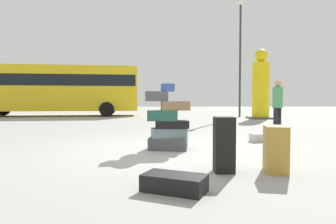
# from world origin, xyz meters

# --- Properties ---
(ground_plane) EXTENTS (80.00, 80.00, 0.00)m
(ground_plane) POSITION_xyz_m (0.00, 0.00, 0.00)
(ground_plane) COLOR #9E9E99
(suitcase_tower) EXTENTS (0.92, 0.58, 1.35)m
(suitcase_tower) POSITION_xyz_m (0.20, 0.10, 0.52)
(suitcase_tower) COLOR #4C4C51
(suitcase_tower) RESTS_ON ground
(suitcase_black_foreground_far) EXTENTS (0.27, 0.28, 0.78)m
(suitcase_black_foreground_far) POSITION_xyz_m (0.98, -1.78, 0.39)
(suitcase_black_foreground_far) COLOR black
(suitcase_black_foreground_far) RESTS_ON ground
(suitcase_cream_foreground_near) EXTENTS (0.61, 0.40, 0.20)m
(suitcase_cream_foreground_near) POSITION_xyz_m (2.53, 1.28, 0.10)
(suitcase_cream_foreground_near) COLOR beige
(suitcase_cream_foreground_near) RESTS_ON ground
(suitcase_tan_behind_tower) EXTENTS (0.36, 0.45, 0.65)m
(suitcase_tan_behind_tower) POSITION_xyz_m (1.70, -1.80, 0.33)
(suitcase_tan_behind_tower) COLOR #B28C33
(suitcase_tan_behind_tower) RESTS_ON ground
(suitcase_black_left_side) EXTENTS (0.78, 0.62, 0.19)m
(suitcase_black_left_side) POSITION_xyz_m (0.25, -2.65, 0.09)
(suitcase_black_left_side) COLOR black
(suitcase_black_left_side) RESTS_ON ground
(person_bearded_onlooker) EXTENTS (0.30, 0.30, 1.63)m
(person_bearded_onlooker) POSITION_xyz_m (3.54, 2.96, 0.97)
(person_bearded_onlooker) COLOR black
(person_bearded_onlooker) RESTS_ON ground
(yellow_dummy_statue) EXTENTS (1.29, 1.29, 3.78)m
(yellow_dummy_statue) POSITION_xyz_m (5.33, 10.08, 1.67)
(yellow_dummy_statue) COLOR yellow
(yellow_dummy_statue) RESTS_ON ground
(parked_bus) EXTENTS (10.97, 3.81, 3.15)m
(parked_bus) POSITION_xyz_m (-7.12, 12.90, 1.84)
(parked_bus) COLOR yellow
(parked_bus) RESTS_ON ground
(lamp_post) EXTENTS (0.36, 0.36, 7.01)m
(lamp_post) POSITION_xyz_m (4.57, 11.64, 4.49)
(lamp_post) COLOR #333338
(lamp_post) RESTS_ON ground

